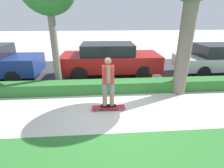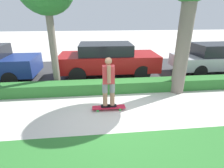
{
  "view_description": "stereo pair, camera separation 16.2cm",
  "coord_description": "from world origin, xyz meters",
  "px_view_note": "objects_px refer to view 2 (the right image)",
  "views": [
    {
      "loc": [
        -0.49,
        -4.58,
        2.77
      ],
      "look_at": [
        -0.1,
        0.6,
        0.71
      ],
      "focal_mm": 28.0,
      "sensor_mm": 36.0,
      "label": 1
    },
    {
      "loc": [
        -0.65,
        -4.57,
        2.77
      ],
      "look_at": [
        -0.1,
        0.6,
        0.71
      ],
      "focal_mm": 28.0,
      "sensor_mm": 36.0,
      "label": 2
    }
  ],
  "objects_px": {
    "parked_car_rear": "(217,58)",
    "skater_person": "(109,82)",
    "parked_car_middle": "(108,59)",
    "skateboard": "(109,107)"
  },
  "relations": [
    {
      "from": "skater_person",
      "to": "parked_car_rear",
      "type": "height_order",
      "value": "skater_person"
    },
    {
      "from": "skater_person",
      "to": "parked_car_rear",
      "type": "relative_size",
      "value": 0.36
    },
    {
      "from": "skater_person",
      "to": "parked_car_rear",
      "type": "bearing_deg",
      "value": 29.18
    },
    {
      "from": "parked_car_middle",
      "to": "parked_car_rear",
      "type": "height_order",
      "value": "parked_car_middle"
    },
    {
      "from": "skater_person",
      "to": "parked_car_middle",
      "type": "xyz_separation_m",
      "value": [
        0.26,
        3.23,
        -0.09
      ]
    },
    {
      "from": "parked_car_middle",
      "to": "parked_car_rear",
      "type": "bearing_deg",
      "value": 1.17
    },
    {
      "from": "parked_car_rear",
      "to": "skater_person",
      "type": "bearing_deg",
      "value": -151.47
    },
    {
      "from": "skateboard",
      "to": "parked_car_rear",
      "type": "bearing_deg",
      "value": 29.18
    },
    {
      "from": "parked_car_middle",
      "to": "skateboard",
      "type": "bearing_deg",
      "value": -93.26
    },
    {
      "from": "skateboard",
      "to": "parked_car_middle",
      "type": "xyz_separation_m",
      "value": [
        0.26,
        3.23,
        0.76
      ]
    }
  ]
}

